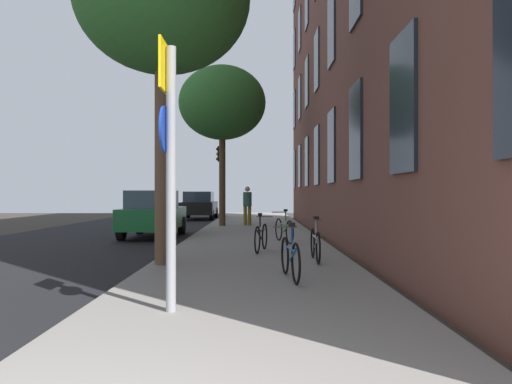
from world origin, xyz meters
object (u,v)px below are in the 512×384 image
Objects in this scene: bicycle_3 at (284,229)px; bicycle_0 at (290,257)px; car_1 at (199,205)px; traffic_light at (221,169)px; tree_near at (163,0)px; tree_far at (222,103)px; bicycle_2 at (261,236)px; bicycle_1 at (316,244)px; sign_post at (169,154)px; pedestrian_0 at (248,203)px; car_0 at (154,213)px.

bicycle_0 is at bearing -92.32° from bicycle_3.
bicycle_3 is 15.35m from car_1.
traffic_light is 16.17m from tree_near.
tree_far is at bearing 88.03° from tree_near.
car_1 is (-3.47, 16.95, 0.36)m from bicycle_2.
traffic_light is at bearing 101.23° from bicycle_1.
bicycle_3 is (2.68, 4.38, -4.92)m from tree_near.
bicycle_0 is (1.61, 2.23, -1.53)m from sign_post.
bicycle_3 is 7.83m from pedestrian_0.
pedestrian_0 is at bearing 93.95° from bicycle_0.
car_0 is (-1.75, -8.64, -1.96)m from traffic_light.
tree_far reaches higher than bicycle_3.
bicycle_3 is at bearing 58.53° from tree_near.
traffic_light is 4.46m from pedestrian_0.
car_1 is at bearing 112.71° from pedestrian_0.
car_0 is (-4.14, 9.01, 0.35)m from bicycle_0.
bicycle_0 is 0.96× the size of bicycle_3.
sign_post is 1.89× the size of bicycle_3.
bicycle_1 is 11.75m from pedestrian_0.
tree_near is 5.76m from bicycle_2.
tree_near reaches higher than car_1.
bicycle_0 is at bearing -107.44° from bicycle_1.
sign_post is 5.25m from tree_near.
bicycle_1 is (2.29, 4.39, -1.53)m from sign_post.
bicycle_1 reaches higher than bicycle_2.
bicycle_3 reaches higher than bicycle_1.
car_1 is (-1.47, 19.16, -4.57)m from tree_near.
bicycle_0 is 13.83m from pedestrian_0.
tree_far is at bearing 98.72° from bicycle_0.
bicycle_3 is at bearing 72.40° from bicycle_2.
traffic_light is at bearing 97.74° from bicycle_0.
tree_near is 1.68× the size of car_0.
bicycle_0 is at bearing 54.12° from sign_post.
bicycle_0 is 21.21m from car_1.
bicycle_1 is at bearing -57.25° from bicycle_2.
tree_far is at bearing 91.56° from sign_post.
traffic_light is 0.56× the size of tree_far.
sign_post is 8.64m from bicycle_3.
car_1 is (-4.15, 14.78, 0.35)m from bicycle_3.
car_1 reaches higher than bicycle_2.
tree_far is 4.42× the size of bicycle_2.
traffic_light is 2.28× the size of pedestrian_0.
tree_near is (-0.82, 3.92, 3.39)m from sign_post.
bicycle_1 is at bearing -83.70° from bicycle_3.
pedestrian_0 is 0.42× the size of car_0.
tree_far is (-0.42, 15.52, 3.44)m from sign_post.
bicycle_0 is (2.04, -13.29, -4.97)m from tree_far.
car_1 is at bearing 100.62° from bicycle_0.
tree_far is at bearing 99.64° from bicycle_2.
bicycle_0 is at bearing -65.29° from car_0.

